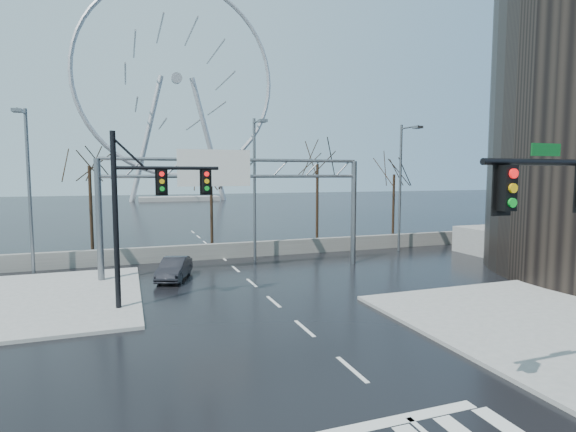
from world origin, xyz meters
name	(u,v)px	position (x,y,z in m)	size (l,w,h in m)	color
ground	(352,369)	(0.00, 0.00, 0.00)	(260.00, 260.00, 0.00)	black
sidewalk_right_ext	(537,315)	(10.00, 2.00, 0.07)	(12.00, 10.00, 0.15)	gray
sidewalk_far	(31,300)	(-11.00, 12.00, 0.07)	(10.00, 12.00, 0.15)	gray
barrier_wall	(223,251)	(0.00, 20.00, 0.55)	(52.00, 0.50, 1.10)	slate
signal_mast_far	(142,203)	(-5.87, 8.96, 4.83)	(4.72, 0.41, 8.00)	black
sign_gantry	(233,190)	(-0.38, 14.96, 5.18)	(16.36, 0.40, 7.60)	slate
streetlight_left	(28,178)	(-12.00, 18.16, 5.89)	(0.50, 2.55, 10.00)	slate
streetlight_mid	(256,178)	(2.00, 18.16, 5.89)	(0.50, 2.55, 10.00)	slate
streetlight_right	(403,177)	(14.00, 18.16, 5.89)	(0.50, 2.55, 10.00)	slate
tree_left	(90,176)	(-9.00, 23.50, 5.98)	(3.75, 3.75, 7.50)	black
tree_center	(211,186)	(0.00, 24.50, 5.17)	(3.25, 3.25, 6.50)	black
tree_right	(317,173)	(9.00, 23.50, 6.22)	(3.90, 3.90, 7.80)	black
tree_far_right	(394,182)	(17.00, 24.00, 5.41)	(3.40, 3.40, 6.80)	black
ferris_wheel	(177,87)	(5.00, 95.00, 26.13)	(45.00, 6.00, 50.91)	gray
car	(174,268)	(-4.02, 14.41, 0.64)	(1.35, 3.86, 1.27)	black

